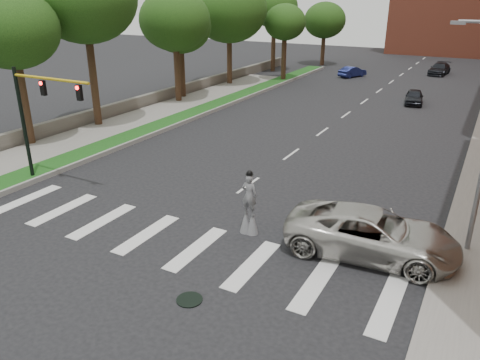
% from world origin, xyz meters
% --- Properties ---
extents(ground_plane, '(160.00, 160.00, 0.00)m').
position_xyz_m(ground_plane, '(0.00, 0.00, 0.00)').
color(ground_plane, black).
rests_on(ground_plane, ground).
extents(grass_median, '(2.00, 60.00, 0.25)m').
position_xyz_m(grass_median, '(-11.50, 20.00, 0.12)').
color(grass_median, '#144614').
rests_on(grass_median, ground).
extents(median_curb, '(0.20, 60.00, 0.28)m').
position_xyz_m(median_curb, '(-10.45, 20.00, 0.14)').
color(median_curb, gray).
rests_on(median_curb, ground).
extents(sidewalk_left, '(4.00, 60.00, 0.18)m').
position_xyz_m(sidewalk_left, '(-14.50, 10.00, 0.09)').
color(sidewalk_left, slate).
rests_on(sidewalk_left, ground).
extents(stone_wall, '(0.50, 56.00, 1.10)m').
position_xyz_m(stone_wall, '(-17.00, 22.00, 0.55)').
color(stone_wall, '#5A564D').
rests_on(stone_wall, ground).
extents(manhole, '(0.90, 0.90, 0.04)m').
position_xyz_m(manhole, '(3.00, -2.00, 0.02)').
color(manhole, black).
rests_on(manhole, ground).
extents(traffic_signal, '(5.30, 0.23, 6.20)m').
position_xyz_m(traffic_signal, '(-9.78, 3.00, 4.15)').
color(traffic_signal, black).
rests_on(traffic_signal, ground).
extents(stilt_performer, '(0.84, 0.53, 2.91)m').
position_xyz_m(stilt_performer, '(2.54, 3.25, 1.18)').
color(stilt_performer, '#352215').
rests_on(stilt_performer, ground).
extents(suv_crossing, '(6.95, 3.65, 1.87)m').
position_xyz_m(suv_crossing, '(7.60, 3.97, 0.93)').
color(suv_crossing, '#B5B2AB').
rests_on(suv_crossing, ground).
extents(car_near, '(2.14, 4.09, 1.33)m').
position_xyz_m(car_near, '(4.31, 33.16, 0.66)').
color(car_near, black).
rests_on(car_near, ground).
extents(car_mid, '(2.83, 4.10, 1.28)m').
position_xyz_m(car_mid, '(-5.03, 45.24, 0.64)').
color(car_mid, navy).
rests_on(car_mid, ground).
extents(car_far, '(2.44, 5.10, 1.43)m').
position_xyz_m(car_far, '(4.16, 52.32, 0.72)').
color(car_far, black).
rests_on(car_far, ground).
extents(tree_1, '(5.88, 5.88, 10.11)m').
position_xyz_m(tree_1, '(-16.41, 7.25, 7.56)').
color(tree_1, '#352215').
rests_on(tree_1, ground).
extents(tree_3, '(6.40, 6.40, 10.15)m').
position_xyz_m(tree_3, '(-15.51, 23.21, 7.39)').
color(tree_3, '#352215').
rests_on(tree_3, ground).
extents(tree_4, '(8.21, 8.21, 11.53)m').
position_xyz_m(tree_4, '(-15.77, 33.43, 8.02)').
color(tree_4, '#352215').
rests_on(tree_4, ground).
extents(tree_5, '(6.04, 6.04, 10.57)m').
position_xyz_m(tree_5, '(-15.68, 44.82, 7.95)').
color(tree_5, '#352215').
rests_on(tree_5, ground).
extents(tree_6, '(4.73, 4.73, 8.64)m').
position_xyz_m(tree_6, '(-11.37, 38.44, 6.56)').
color(tree_6, '#352215').
rests_on(tree_6, ground).
extents(tree_7, '(5.80, 5.80, 8.60)m').
position_xyz_m(tree_7, '(-11.84, 53.43, 6.10)').
color(tree_7, '#352215').
rests_on(tree_7, ground).
extents(tree_8, '(5.89, 5.89, 9.30)m').
position_xyz_m(tree_8, '(-16.26, 25.01, 6.75)').
color(tree_8, '#352215').
rests_on(tree_8, ground).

